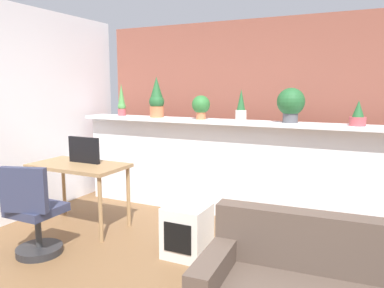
{
  "coord_description": "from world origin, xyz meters",
  "views": [
    {
      "loc": [
        1.37,
        -2.3,
        1.63
      ],
      "look_at": [
        -0.18,
        0.92,
        1.08
      ],
      "focal_mm": 34.82,
      "sensor_mm": 36.0,
      "label": 1
    }
  ],
  "objects_px": {
    "potted_plant_1": "(157,99)",
    "potted_plant_3": "(241,107)",
    "side_cube_shelf": "(187,231)",
    "potted_plant_2": "(201,106)",
    "desk": "(79,171)",
    "potted_plant_4": "(291,103)",
    "tv_monitor": "(84,150)",
    "office_chair": "(34,218)",
    "potted_plant_5": "(358,115)",
    "potted_plant_0": "(122,102)"
  },
  "relations": [
    {
      "from": "potted_plant_3",
      "to": "desk",
      "type": "relative_size",
      "value": 0.35
    },
    {
      "from": "potted_plant_2",
      "to": "potted_plant_4",
      "type": "bearing_deg",
      "value": 2.27
    },
    {
      "from": "office_chair",
      "to": "side_cube_shelf",
      "type": "distance_m",
      "value": 1.47
    },
    {
      "from": "potted_plant_1",
      "to": "potted_plant_2",
      "type": "height_order",
      "value": "potted_plant_1"
    },
    {
      "from": "potted_plant_1",
      "to": "potted_plant_2",
      "type": "xyz_separation_m",
      "value": [
        0.66,
        -0.02,
        -0.08
      ]
    },
    {
      "from": "potted_plant_0",
      "to": "tv_monitor",
      "type": "relative_size",
      "value": 1.05
    },
    {
      "from": "potted_plant_2",
      "to": "potted_plant_5",
      "type": "distance_m",
      "value": 1.8
    },
    {
      "from": "potted_plant_1",
      "to": "side_cube_shelf",
      "type": "relative_size",
      "value": 1.07
    },
    {
      "from": "tv_monitor",
      "to": "potted_plant_2",
      "type": "bearing_deg",
      "value": 42.22
    },
    {
      "from": "potted_plant_5",
      "to": "potted_plant_1",
      "type": "bearing_deg",
      "value": 179.6
    },
    {
      "from": "potted_plant_2",
      "to": "potted_plant_3",
      "type": "relative_size",
      "value": 0.79
    },
    {
      "from": "potted_plant_4",
      "to": "tv_monitor",
      "type": "distance_m",
      "value": 2.43
    },
    {
      "from": "tv_monitor",
      "to": "office_chair",
      "type": "xyz_separation_m",
      "value": [
        0.13,
        -0.87,
        -0.51
      ]
    },
    {
      "from": "potted_plant_4",
      "to": "potted_plant_5",
      "type": "bearing_deg",
      "value": -2.9
    },
    {
      "from": "potted_plant_1",
      "to": "potted_plant_5",
      "type": "height_order",
      "value": "potted_plant_1"
    },
    {
      "from": "tv_monitor",
      "to": "side_cube_shelf",
      "type": "relative_size",
      "value": 0.85
    },
    {
      "from": "potted_plant_5",
      "to": "desk",
      "type": "xyz_separation_m",
      "value": [
        -2.87,
        -1.04,
        -0.67
      ]
    },
    {
      "from": "potted_plant_2",
      "to": "potted_plant_5",
      "type": "bearing_deg",
      "value": 0.25
    },
    {
      "from": "potted_plant_2",
      "to": "desk",
      "type": "height_order",
      "value": "potted_plant_2"
    },
    {
      "from": "potted_plant_1",
      "to": "potted_plant_4",
      "type": "distance_m",
      "value": 1.75
    },
    {
      "from": "potted_plant_3",
      "to": "desk",
      "type": "height_order",
      "value": "potted_plant_3"
    },
    {
      "from": "potted_plant_1",
      "to": "potted_plant_3",
      "type": "relative_size",
      "value": 1.41
    },
    {
      "from": "potted_plant_3",
      "to": "side_cube_shelf",
      "type": "height_order",
      "value": "potted_plant_3"
    },
    {
      "from": "potted_plant_1",
      "to": "tv_monitor",
      "type": "distance_m",
      "value": 1.2
    },
    {
      "from": "potted_plant_4",
      "to": "tv_monitor",
      "type": "height_order",
      "value": "potted_plant_4"
    },
    {
      "from": "potted_plant_2",
      "to": "tv_monitor",
      "type": "distance_m",
      "value": 1.51
    },
    {
      "from": "potted_plant_4",
      "to": "side_cube_shelf",
      "type": "height_order",
      "value": "potted_plant_4"
    },
    {
      "from": "tv_monitor",
      "to": "office_chair",
      "type": "relative_size",
      "value": 0.47
    },
    {
      "from": "potted_plant_1",
      "to": "office_chair",
      "type": "height_order",
      "value": "potted_plant_1"
    },
    {
      "from": "potted_plant_0",
      "to": "desk",
      "type": "relative_size",
      "value": 0.4
    },
    {
      "from": "potted_plant_0",
      "to": "potted_plant_1",
      "type": "bearing_deg",
      "value": -2.91
    },
    {
      "from": "potted_plant_4",
      "to": "side_cube_shelf",
      "type": "relative_size",
      "value": 0.79
    },
    {
      "from": "potted_plant_1",
      "to": "desk",
      "type": "xyz_separation_m",
      "value": [
        -0.41,
        -1.06,
        -0.8
      ]
    },
    {
      "from": "potted_plant_0",
      "to": "potted_plant_2",
      "type": "height_order",
      "value": "potted_plant_0"
    },
    {
      "from": "potted_plant_0",
      "to": "tv_monitor",
      "type": "bearing_deg",
      "value": -79.25
    },
    {
      "from": "potted_plant_4",
      "to": "tv_monitor",
      "type": "xyz_separation_m",
      "value": [
        -2.15,
        -1.0,
        -0.54
      ]
    },
    {
      "from": "side_cube_shelf",
      "to": "potted_plant_3",
      "type": "bearing_deg",
      "value": 84.38
    },
    {
      "from": "desk",
      "to": "potted_plant_1",
      "type": "bearing_deg",
      "value": 68.72
    },
    {
      "from": "desk",
      "to": "office_chair",
      "type": "relative_size",
      "value": 1.21
    },
    {
      "from": "potted_plant_0",
      "to": "potted_plant_1",
      "type": "distance_m",
      "value": 0.59
    },
    {
      "from": "potted_plant_1",
      "to": "side_cube_shelf",
      "type": "bearing_deg",
      "value": -49.02
    },
    {
      "from": "tv_monitor",
      "to": "office_chair",
      "type": "height_order",
      "value": "tv_monitor"
    },
    {
      "from": "potted_plant_1",
      "to": "tv_monitor",
      "type": "bearing_deg",
      "value": -112.1
    },
    {
      "from": "potted_plant_1",
      "to": "potted_plant_5",
      "type": "relative_size",
      "value": 2.01
    },
    {
      "from": "potted_plant_3",
      "to": "potted_plant_5",
      "type": "distance_m",
      "value": 1.29
    },
    {
      "from": "potted_plant_5",
      "to": "potted_plant_4",
      "type": "bearing_deg",
      "value": 177.1
    },
    {
      "from": "potted_plant_1",
      "to": "tv_monitor",
      "type": "xyz_separation_m",
      "value": [
        -0.4,
        -0.98,
        -0.57
      ]
    },
    {
      "from": "potted_plant_3",
      "to": "potted_plant_4",
      "type": "xyz_separation_m",
      "value": [
        0.59,
        0.0,
        0.06
      ]
    },
    {
      "from": "tv_monitor",
      "to": "potted_plant_1",
      "type": "bearing_deg",
      "value": 67.9
    },
    {
      "from": "office_chair",
      "to": "desk",
      "type": "bearing_deg",
      "value": 100.51
    }
  ]
}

